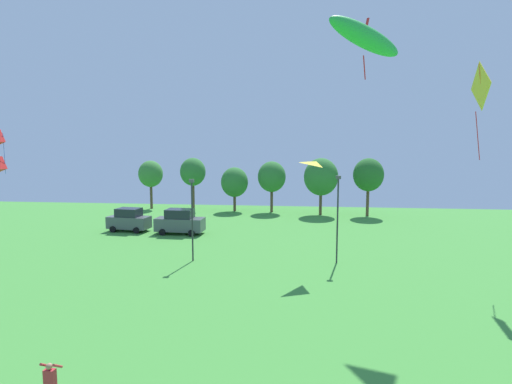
# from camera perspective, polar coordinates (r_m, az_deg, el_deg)

# --- Properties ---
(person_standing_near_foreground) EXTENTS (0.52, 0.46, 1.60)m
(person_standing_near_foreground) POSITION_cam_1_polar(r_m,az_deg,el_deg) (15.78, -27.31, -23.03)
(person_standing_near_foreground) COLOR black
(person_standing_near_foreground) RESTS_ON ground
(kite_flying_0) EXTENTS (0.48, 3.05, 6.14)m
(kite_flying_0) POSITION_cam_1_polar(r_m,az_deg,el_deg) (29.38, 29.41, 12.73)
(kite_flying_0) COLOR yellow
(kite_flying_3) EXTENTS (1.94, 2.15, 0.40)m
(kite_flying_3) POSITION_cam_1_polar(r_m,az_deg,el_deg) (27.29, 9.54, 2.12)
(kite_flying_3) COLOR yellow
(kite_flying_5) EXTENTS (3.98, 3.20, 2.75)m
(kite_flying_5) POSITION_cam_1_polar(r_m,az_deg,el_deg) (19.34, 15.34, 20.55)
(kite_flying_5) COLOR green
(parked_car_leftmost) EXTENTS (4.36, 2.34, 2.36)m
(parked_car_leftmost) POSITION_cam_1_polar(r_m,az_deg,el_deg) (42.49, -17.69, -3.82)
(parked_car_leftmost) COLOR #4C5156
(parked_car_leftmost) RESTS_ON ground
(parked_car_second_from_left) EXTENTS (4.76, 2.24, 2.46)m
(parked_car_second_from_left) POSITION_cam_1_polar(r_m,az_deg,el_deg) (39.96, -10.82, -4.19)
(parked_car_second_from_left) COLOR #4C5156
(parked_car_second_from_left) RESTS_ON ground
(light_post_0) EXTENTS (0.36, 0.20, 6.14)m
(light_post_0) POSITION_cam_1_polar(r_m,az_deg,el_deg) (29.95, -9.11, -3.30)
(light_post_0) COLOR #2D2D33
(light_post_0) RESTS_ON ground
(light_post_1) EXTENTS (0.36, 0.20, 6.44)m
(light_post_1) POSITION_cam_1_polar(r_m,az_deg,el_deg) (29.62, 11.58, -3.15)
(light_post_1) COLOR #2D2D33
(light_post_1) RESTS_ON ground
(treeline_tree_0) EXTENTS (3.32, 3.32, 6.67)m
(treeline_tree_0) POSITION_cam_1_polar(r_m,az_deg,el_deg) (56.94, -14.82, 2.49)
(treeline_tree_0) COLOR brown
(treeline_tree_0) RESTS_ON ground
(treeline_tree_1) EXTENTS (3.42, 3.42, 7.08)m
(treeline_tree_1) POSITION_cam_1_polar(r_m,az_deg,el_deg) (54.50, -9.01, 2.83)
(treeline_tree_1) COLOR brown
(treeline_tree_1) RESTS_ON ground
(treeline_tree_2) EXTENTS (3.59, 3.59, 5.86)m
(treeline_tree_2) POSITION_cam_1_polar(r_m,az_deg,el_deg) (52.98, -3.09, 1.40)
(treeline_tree_2) COLOR brown
(treeline_tree_2) RESTS_ON ground
(treeline_tree_3) EXTENTS (3.65, 3.65, 6.68)m
(treeline_tree_3) POSITION_cam_1_polar(r_m,az_deg,el_deg) (52.09, 2.26, 2.17)
(treeline_tree_3) COLOR brown
(treeline_tree_3) RESTS_ON ground
(treeline_tree_4) EXTENTS (4.26, 4.26, 7.15)m
(treeline_tree_4) POSITION_cam_1_polar(r_m,az_deg,el_deg) (50.60, 9.27, 2.13)
(treeline_tree_4) COLOR brown
(treeline_tree_4) RESTS_ON ground
(treeline_tree_5) EXTENTS (3.71, 3.71, 7.16)m
(treeline_tree_5) POSITION_cam_1_polar(r_m,az_deg,el_deg) (51.11, 15.76, 2.35)
(treeline_tree_5) COLOR brown
(treeline_tree_5) RESTS_ON ground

